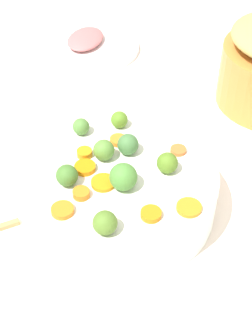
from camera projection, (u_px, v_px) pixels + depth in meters
tabletop at (116, 213)px, 0.85m from camera, size 2.40×2.40×0.02m
serving_bowl_carrots at (126, 191)px, 0.82m from camera, size 0.29×0.29×0.08m
carrot_slice_0 at (85, 168)px, 0.79m from camera, size 0.04×0.04×0.01m
carrot_slice_1 at (63, 210)px, 0.72m from camera, size 0.05×0.05×0.01m
carrot_slice_2 at (85, 153)px, 0.81m from camera, size 0.03×0.03×0.01m
carrot_slice_3 at (151, 214)px, 0.72m from camera, size 0.04×0.04×0.01m
carrot_slice_4 at (81, 193)px, 0.75m from camera, size 0.04×0.04×0.01m
carrot_slice_5 at (178, 150)px, 0.82m from camera, size 0.03×0.03×0.01m
carrot_slice_6 at (189, 208)px, 0.73m from camera, size 0.05×0.05×0.01m
carrot_slice_7 at (103, 183)px, 0.77m from camera, size 0.05×0.05×0.01m
carrot_slice_8 at (118, 140)px, 0.84m from camera, size 0.04×0.04×0.01m
brussels_sprout_0 at (67, 175)px, 0.76m from camera, size 0.03×0.03×0.03m
brussels_sprout_1 at (81, 127)px, 0.85m from camera, size 0.03×0.03×0.03m
brussels_sprout_2 at (167, 163)px, 0.78m from camera, size 0.03×0.03×0.03m
brussels_sprout_3 at (104, 150)px, 0.80m from camera, size 0.03×0.03×0.03m
brussels_sprout_4 at (128, 144)px, 0.81m from camera, size 0.03×0.03×0.03m
brussels_sprout_5 at (105, 223)px, 0.69m from camera, size 0.04×0.04×0.04m
brussels_sprout_6 at (119, 120)px, 0.86m from camera, size 0.03×0.03×0.03m
brussels_sprout_7 at (123, 177)px, 0.75m from camera, size 0.04×0.04×0.04m
ham_plate at (91, 47)px, 1.22m from camera, size 0.23×0.23×0.01m
ham_slice_main at (85, 39)px, 1.22m from camera, size 0.14×0.14×0.02m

